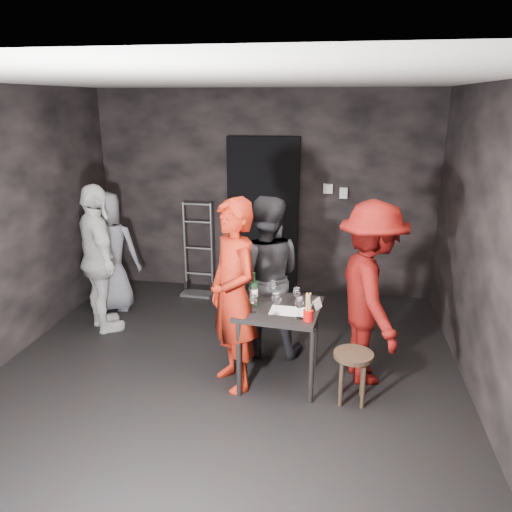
% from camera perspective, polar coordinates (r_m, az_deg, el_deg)
% --- Properties ---
extents(floor, '(4.50, 5.00, 0.02)m').
position_cam_1_polar(floor, '(4.87, -3.80, -14.16)').
color(floor, black).
rests_on(floor, ground).
extents(ceiling, '(4.50, 5.00, 0.02)m').
position_cam_1_polar(ceiling, '(4.15, -4.58, 19.50)').
color(ceiling, silver).
rests_on(ceiling, ground).
extents(wall_back, '(4.50, 0.04, 2.70)m').
position_cam_1_polar(wall_back, '(6.71, 0.88, 7.14)').
color(wall_back, black).
rests_on(wall_back, ground).
extents(wall_front, '(4.50, 0.04, 2.70)m').
position_cam_1_polar(wall_front, '(2.18, -20.43, -17.05)').
color(wall_front, black).
rests_on(wall_front, ground).
extents(wall_right, '(0.04, 5.00, 2.70)m').
position_cam_1_polar(wall_right, '(4.39, 25.77, -0.18)').
color(wall_right, black).
rests_on(wall_right, ground).
extents(doorway, '(0.95, 0.10, 2.10)m').
position_cam_1_polar(doorway, '(6.71, 0.79, 4.53)').
color(doorway, black).
rests_on(doorway, ground).
extents(wallbox_upper, '(0.12, 0.06, 0.12)m').
position_cam_1_polar(wallbox_upper, '(6.57, 8.23, 7.63)').
color(wallbox_upper, '#B7B7B2').
rests_on(wallbox_upper, wall_back).
extents(wallbox_lower, '(0.10, 0.06, 0.14)m').
position_cam_1_polar(wallbox_lower, '(6.58, 9.97, 7.12)').
color(wallbox_lower, '#B7B7B2').
rests_on(wallbox_lower, wall_back).
extents(hand_truck, '(0.42, 0.35, 1.25)m').
position_cam_1_polar(hand_truck, '(6.88, -6.61, -2.42)').
color(hand_truck, '#B2B2B7').
rests_on(hand_truck, floor).
extents(tasting_table, '(0.72, 0.72, 0.75)m').
position_cam_1_polar(tasting_table, '(4.59, 2.72, -6.97)').
color(tasting_table, black).
rests_on(tasting_table, floor).
extents(stool, '(0.34, 0.34, 0.47)m').
position_cam_1_polar(stool, '(4.48, 11.03, -11.91)').
color(stool, black).
rests_on(stool, floor).
extents(server_red, '(0.86, 0.90, 2.07)m').
position_cam_1_polar(server_red, '(4.39, -2.63, -2.71)').
color(server_red, '#9F1D0C').
rests_on(server_red, floor).
extents(woman_black, '(0.93, 0.56, 1.84)m').
position_cam_1_polar(woman_black, '(5.03, 1.00, -1.44)').
color(woman_black, '#27272B').
rests_on(woman_black, floor).
extents(man_maroon, '(0.90, 1.38, 1.96)m').
position_cam_1_polar(man_maroon, '(4.63, 13.04, -2.80)').
color(man_maroon, '#5C0A08').
rests_on(man_maroon, floor).
extents(bystander_cream, '(1.13, 1.19, 1.90)m').
position_cam_1_polar(bystander_cream, '(5.79, -17.61, 0.61)').
color(bystander_cream, silver).
rests_on(bystander_cream, floor).
extents(bystander_grey, '(0.79, 0.51, 1.50)m').
position_cam_1_polar(bystander_grey, '(6.41, -16.46, 0.40)').
color(bystander_grey, slate).
rests_on(bystander_grey, floor).
extents(tasting_mat, '(0.32, 0.22, 0.00)m').
position_cam_1_polar(tasting_mat, '(4.47, 3.66, -6.29)').
color(tasting_mat, white).
rests_on(tasting_mat, tasting_table).
extents(wine_glass_a, '(0.09, 0.09, 0.18)m').
position_cam_1_polar(wine_glass_a, '(4.40, -0.32, -5.39)').
color(wine_glass_a, white).
rests_on(wine_glass_a, tasting_table).
extents(wine_glass_b, '(0.08, 0.08, 0.20)m').
position_cam_1_polar(wine_glass_b, '(4.63, -0.43, -4.09)').
color(wine_glass_b, white).
rests_on(wine_glass_b, tasting_table).
extents(wine_glass_c, '(0.09, 0.09, 0.20)m').
position_cam_1_polar(wine_glass_c, '(4.67, 1.95, -3.86)').
color(wine_glass_c, white).
rests_on(wine_glass_c, tasting_table).
extents(wine_glass_d, '(0.10, 0.10, 0.22)m').
position_cam_1_polar(wine_glass_d, '(4.36, 2.35, -5.33)').
color(wine_glass_d, white).
rests_on(wine_glass_d, tasting_table).
extents(wine_glass_e, '(0.10, 0.10, 0.22)m').
position_cam_1_polar(wine_glass_e, '(4.29, 4.95, -5.80)').
color(wine_glass_e, white).
rests_on(wine_glass_e, tasting_table).
extents(wine_glass_f, '(0.08, 0.08, 0.19)m').
position_cam_1_polar(wine_glass_f, '(4.56, 4.65, -4.54)').
color(wine_glass_f, white).
rests_on(wine_glass_f, tasting_table).
extents(wine_bottle, '(0.08, 0.08, 0.31)m').
position_cam_1_polar(wine_bottle, '(4.56, -0.25, -4.16)').
color(wine_bottle, black).
rests_on(wine_bottle, tasting_table).
extents(breadstick_cup, '(0.09, 0.09, 0.26)m').
position_cam_1_polar(breadstick_cup, '(4.26, 6.00, -5.87)').
color(breadstick_cup, '#BB0A06').
rests_on(breadstick_cup, tasting_table).
extents(reserved_card, '(0.12, 0.14, 0.09)m').
position_cam_1_polar(reserved_card, '(4.52, 6.69, -5.44)').
color(reserved_card, white).
rests_on(reserved_card, tasting_table).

